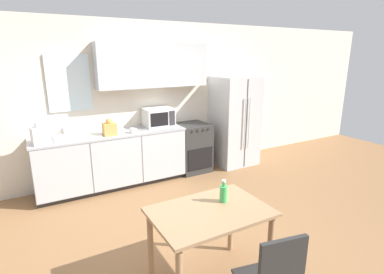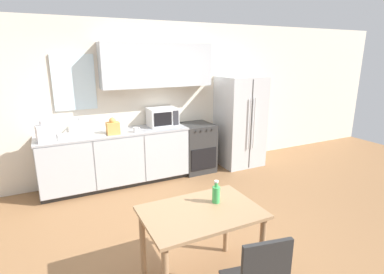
{
  "view_description": "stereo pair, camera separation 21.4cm",
  "coord_description": "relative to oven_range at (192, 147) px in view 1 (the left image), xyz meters",
  "views": [
    {
      "loc": [
        -1.5,
        -2.91,
        2.13
      ],
      "look_at": [
        0.43,
        0.52,
        1.05
      ],
      "focal_mm": 28.0,
      "sensor_mm": 36.0,
      "label": 1
    },
    {
      "loc": [
        -1.31,
        -3.01,
        2.13
      ],
      "look_at": [
        0.43,
        0.52,
        1.05
      ],
      "focal_mm": 28.0,
      "sensor_mm": 36.0,
      "label": 2
    }
  ],
  "objects": [
    {
      "name": "grocery_bag_1",
      "position": [
        -2.51,
        -0.13,
        0.61
      ],
      "size": [
        0.26,
        0.23,
        0.33
      ],
      "rotation": [
        0.0,
        0.0,
        0.18
      ],
      "color": "white",
      "rests_on": "kitchen_counter"
    },
    {
      "name": "ground_plane",
      "position": [
        -1.14,
        -1.79,
        -0.45
      ],
      "size": [
        12.0,
        12.0,
        0.0
      ],
      "primitive_type": "plane",
      "color": "olive"
    },
    {
      "name": "wall_back",
      "position": [
        -1.06,
        0.3,
        1.02
      ],
      "size": [
        12.0,
        0.38,
        2.7
      ],
      "color": "beige",
      "rests_on": "ground_plane"
    },
    {
      "name": "refrigerator",
      "position": [
        0.93,
        -0.05,
        0.42
      ],
      "size": [
        0.81,
        0.76,
        1.74
      ],
      "color": "silver",
      "rests_on": "ground_plane"
    },
    {
      "name": "kitchen_sink",
      "position": [
        -2.01,
        0.01,
        0.49
      ],
      "size": [
        0.68,
        0.43,
        0.26
      ],
      "color": "#B7BABC",
      "rests_on": "kitchen_counter"
    },
    {
      "name": "microwave",
      "position": [
        -0.63,
        0.09,
        0.63
      ],
      "size": [
        0.5,
        0.38,
        0.32
      ],
      "color": "silver",
      "rests_on": "kitchen_counter"
    },
    {
      "name": "drink_bottle",
      "position": [
        -1.09,
        -2.56,
        0.41
      ],
      "size": [
        0.08,
        0.08,
        0.22
      ],
      "color": "#3FB259",
      "rests_on": "dining_table"
    },
    {
      "name": "grocery_bag_0",
      "position": [
        -1.54,
        -0.12,
        0.59
      ],
      "size": [
        0.2,
        0.17,
        0.27
      ],
      "rotation": [
        0.0,
        0.0,
        -0.02
      ],
      "color": "#DB994C",
      "rests_on": "kitchen_counter"
    },
    {
      "name": "kitchen_counter",
      "position": [
        -1.5,
        0.0,
        0.02
      ],
      "size": [
        2.41,
        0.63,
        0.92
      ],
      "color": "#333333",
      "rests_on": "ground_plane"
    },
    {
      "name": "oven_range",
      "position": [
        0.0,
        0.0,
        0.0
      ],
      "size": [
        0.58,
        0.63,
        0.9
      ],
      "color": "#2D2D2D",
      "rests_on": "ground_plane"
    },
    {
      "name": "dining_table",
      "position": [
        -1.3,
        -2.64,
        0.2
      ],
      "size": [
        1.07,
        0.73,
        0.77
      ],
      "color": "#997551",
      "rests_on": "ground_plane"
    },
    {
      "name": "coffee_mug",
      "position": [
        -1.19,
        -0.17,
        0.51
      ],
      "size": [
        0.11,
        0.08,
        0.08
      ],
      "color": "white",
      "rests_on": "kitchen_counter"
    }
  ]
}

